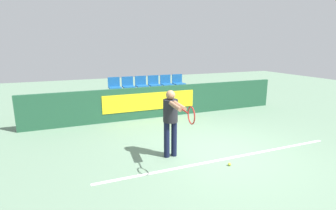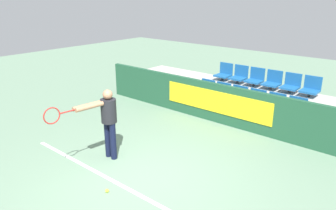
{
  "view_description": "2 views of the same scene",
  "coord_description": "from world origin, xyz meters",
  "px_view_note": "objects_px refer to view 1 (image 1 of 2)",
  "views": [
    {
      "loc": [
        -3.29,
        -4.91,
        2.5
      ],
      "look_at": [
        -0.66,
        1.47,
        0.9
      ],
      "focal_mm": 28.0,
      "sensor_mm": 36.0,
      "label": 1
    },
    {
      "loc": [
        3.95,
        -3.83,
        3.39
      ],
      "look_at": [
        -0.61,
        1.53,
        0.97
      ],
      "focal_mm": 35.0,
      "sensor_mm": 36.0,
      "label": 2
    }
  ],
  "objects_px": {
    "tennis_player": "(171,117)",
    "stadium_chair_5": "(189,94)",
    "stadium_chair_6": "(115,85)",
    "stadium_chair_11": "(178,82)",
    "stadium_chair_1": "(135,98)",
    "stadium_chair_8": "(141,84)",
    "stadium_chair_10": "(166,82)",
    "stadium_chair_0": "(121,99)",
    "stadium_chair_9": "(154,83)",
    "stadium_chair_4": "(176,95)",
    "stadium_chair_3": "(163,96)",
    "stadium_chair_2": "(150,97)",
    "stadium_chair_7": "(128,85)",
    "tennis_ball": "(229,164)"
  },
  "relations": [
    {
      "from": "stadium_chair_1",
      "to": "tennis_player",
      "type": "relative_size",
      "value": 0.36
    },
    {
      "from": "stadium_chair_3",
      "to": "tennis_player",
      "type": "relative_size",
      "value": 0.36
    },
    {
      "from": "stadium_chair_1",
      "to": "stadium_chair_2",
      "type": "relative_size",
      "value": 1.0
    },
    {
      "from": "stadium_chair_6",
      "to": "stadium_chair_7",
      "type": "xyz_separation_m",
      "value": [
        0.55,
        0.0,
        0.0
      ]
    },
    {
      "from": "stadium_chair_2",
      "to": "stadium_chair_5",
      "type": "xyz_separation_m",
      "value": [
        1.64,
        0.0,
        0.0
      ]
    },
    {
      "from": "stadium_chair_3",
      "to": "stadium_chair_1",
      "type": "bearing_deg",
      "value": 180.0
    },
    {
      "from": "stadium_chair_1",
      "to": "stadium_chair_7",
      "type": "height_order",
      "value": "stadium_chair_7"
    },
    {
      "from": "stadium_chair_0",
      "to": "stadium_chair_10",
      "type": "xyz_separation_m",
      "value": [
        2.18,
        1.02,
        0.35
      ]
    },
    {
      "from": "tennis_ball",
      "to": "stadium_chair_9",
      "type": "bearing_deg",
      "value": 85.9
    },
    {
      "from": "stadium_chair_0",
      "to": "stadium_chair_2",
      "type": "xyz_separation_m",
      "value": [
        1.09,
        0.0,
        0.0
      ]
    },
    {
      "from": "stadium_chair_2",
      "to": "stadium_chair_7",
      "type": "height_order",
      "value": "stadium_chair_7"
    },
    {
      "from": "stadium_chair_0",
      "to": "stadium_chair_6",
      "type": "distance_m",
      "value": 1.08
    },
    {
      "from": "stadium_chair_6",
      "to": "stadium_chair_11",
      "type": "height_order",
      "value": "same"
    },
    {
      "from": "tennis_player",
      "to": "stadium_chair_5",
      "type": "bearing_deg",
      "value": 63.92
    },
    {
      "from": "stadium_chair_0",
      "to": "tennis_ball",
      "type": "bearing_deg",
      "value": -76.08
    },
    {
      "from": "stadium_chair_3",
      "to": "stadium_chair_8",
      "type": "height_order",
      "value": "stadium_chair_8"
    },
    {
      "from": "stadium_chair_11",
      "to": "tennis_ball",
      "type": "relative_size",
      "value": 8.25
    },
    {
      "from": "stadium_chair_2",
      "to": "stadium_chair_9",
      "type": "height_order",
      "value": "stadium_chair_9"
    },
    {
      "from": "stadium_chair_4",
      "to": "tennis_ball",
      "type": "relative_size",
      "value": 8.25
    },
    {
      "from": "stadium_chair_4",
      "to": "stadium_chair_7",
      "type": "relative_size",
      "value": 1.0
    },
    {
      "from": "stadium_chair_3",
      "to": "tennis_player",
      "type": "bearing_deg",
      "value": -109.03
    },
    {
      "from": "stadium_chair_3",
      "to": "stadium_chair_5",
      "type": "bearing_deg",
      "value": 0.0
    },
    {
      "from": "stadium_chair_8",
      "to": "stadium_chair_0",
      "type": "bearing_deg",
      "value": -136.88
    },
    {
      "from": "stadium_chair_11",
      "to": "tennis_ball",
      "type": "distance_m",
      "value": 6.17
    },
    {
      "from": "stadium_chair_9",
      "to": "stadium_chair_4",
      "type": "bearing_deg",
      "value": -61.9
    },
    {
      "from": "stadium_chair_4",
      "to": "stadium_chair_7",
      "type": "bearing_deg",
      "value": 148.03
    },
    {
      "from": "stadium_chair_4",
      "to": "stadium_chair_9",
      "type": "xyz_separation_m",
      "value": [
        -0.55,
        1.02,
        0.35
      ]
    },
    {
      "from": "stadium_chair_0",
      "to": "stadium_chair_6",
      "type": "height_order",
      "value": "stadium_chair_6"
    },
    {
      "from": "stadium_chair_11",
      "to": "stadium_chair_1",
      "type": "bearing_deg",
      "value": -154.91
    },
    {
      "from": "stadium_chair_8",
      "to": "stadium_chair_10",
      "type": "bearing_deg",
      "value": 0.0
    },
    {
      "from": "stadium_chair_5",
      "to": "stadium_chair_11",
      "type": "height_order",
      "value": "stadium_chair_11"
    },
    {
      "from": "stadium_chair_3",
      "to": "stadium_chair_8",
      "type": "distance_m",
      "value": 1.21
    },
    {
      "from": "stadium_chair_6",
      "to": "tennis_player",
      "type": "bearing_deg",
      "value": -87.29
    },
    {
      "from": "stadium_chair_2",
      "to": "stadium_chair_9",
      "type": "xyz_separation_m",
      "value": [
        0.55,
        1.02,
        0.35
      ]
    },
    {
      "from": "stadium_chair_7",
      "to": "stadium_chair_8",
      "type": "relative_size",
      "value": 1.0
    },
    {
      "from": "stadium_chair_10",
      "to": "stadium_chair_1",
      "type": "bearing_deg",
      "value": -148.03
    },
    {
      "from": "stadium_chair_3",
      "to": "tennis_ball",
      "type": "bearing_deg",
      "value": -94.95
    },
    {
      "from": "stadium_chair_4",
      "to": "stadium_chair_8",
      "type": "height_order",
      "value": "stadium_chair_8"
    },
    {
      "from": "stadium_chair_0",
      "to": "stadium_chair_7",
      "type": "height_order",
      "value": "stadium_chair_7"
    },
    {
      "from": "stadium_chair_6",
      "to": "stadium_chair_5",
      "type": "bearing_deg",
      "value": -20.53
    },
    {
      "from": "stadium_chair_6",
      "to": "stadium_chair_10",
      "type": "xyz_separation_m",
      "value": [
        2.18,
        0.0,
        0.0
      ]
    },
    {
      "from": "stadium_chair_1",
      "to": "stadium_chair_6",
      "type": "relative_size",
      "value": 1.0
    },
    {
      "from": "stadium_chair_11",
      "to": "stadium_chair_7",
      "type": "bearing_deg",
      "value": 180.0
    },
    {
      "from": "stadium_chair_7",
      "to": "stadium_chair_11",
      "type": "relative_size",
      "value": 1.0
    },
    {
      "from": "stadium_chair_0",
      "to": "tennis_ball",
      "type": "distance_m",
      "value": 5.07
    },
    {
      "from": "stadium_chair_2",
      "to": "stadium_chair_10",
      "type": "bearing_deg",
      "value": 43.12
    },
    {
      "from": "stadium_chair_7",
      "to": "stadium_chair_10",
      "type": "height_order",
      "value": "same"
    },
    {
      "from": "stadium_chair_2",
      "to": "stadium_chair_11",
      "type": "bearing_deg",
      "value": 31.97
    },
    {
      "from": "stadium_chair_0",
      "to": "stadium_chair_10",
      "type": "relative_size",
      "value": 1.0
    },
    {
      "from": "stadium_chair_8",
      "to": "stadium_chair_10",
      "type": "distance_m",
      "value": 1.09
    }
  ]
}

